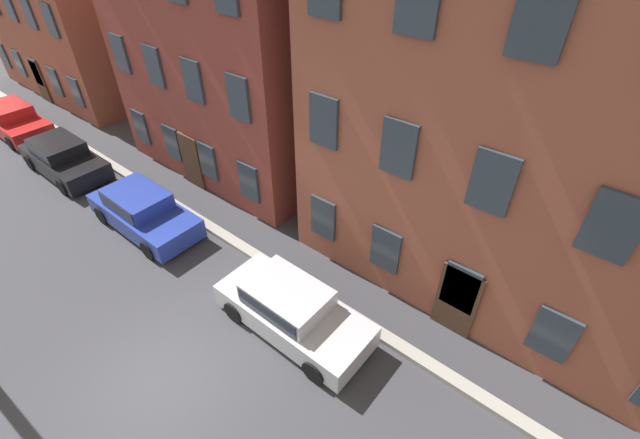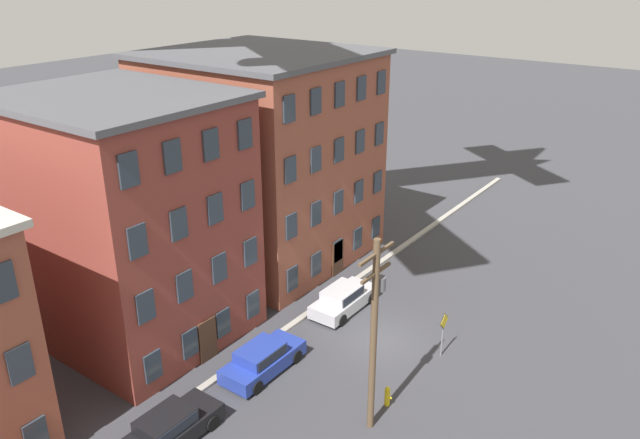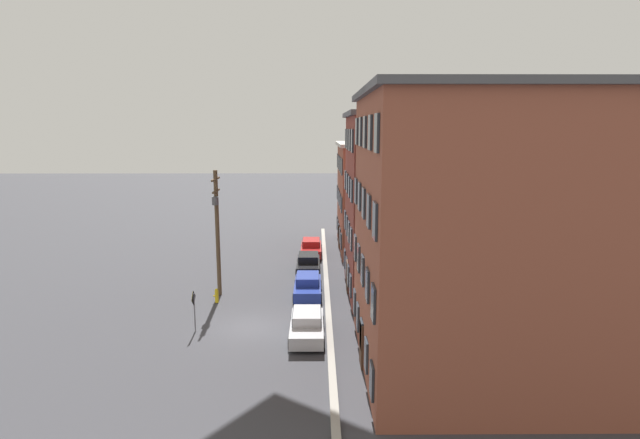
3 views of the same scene
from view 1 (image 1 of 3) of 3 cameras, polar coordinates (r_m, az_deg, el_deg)
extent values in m
plane|color=#38383D|center=(11.96, -20.04, -19.42)|extent=(200.00, 200.00, 0.00)
cube|color=#9E998E|center=(13.41, -4.33, -7.49)|extent=(56.00, 0.36, 0.16)
cube|color=#2D3842|center=(32.67, -36.56, 17.18)|extent=(0.90, 0.10, 1.40)
cube|color=#2D3842|center=(30.64, -35.17, 16.67)|extent=(0.90, 0.10, 1.40)
cube|color=#2D3842|center=(28.62, -33.60, 16.07)|extent=(0.90, 0.10, 1.40)
cube|color=#2D3842|center=(27.88, -36.09, 22.04)|extent=(0.90, 0.10, 1.40)
cube|color=#2D3842|center=(26.63, -31.81, 15.37)|extent=(0.90, 0.10, 1.40)
cube|color=#2D3842|center=(25.83, -34.36, 21.81)|extent=(0.90, 0.10, 1.40)
cube|color=#2D3842|center=(24.67, -29.75, 14.53)|extent=(0.90, 0.10, 1.40)
cube|color=#2D3842|center=(23.81, -32.35, 21.52)|extent=(0.90, 0.10, 1.40)
cube|color=#472D1E|center=(28.77, -33.23, 15.14)|extent=(1.10, 0.10, 2.20)
cube|color=#2D3842|center=(19.96, -22.75, 11.30)|extent=(0.90, 0.10, 1.40)
cube|color=#2D3842|center=(18.92, -25.10, 19.39)|extent=(0.90, 0.10, 1.40)
cube|color=#2D3842|center=(18.20, -19.09, 9.61)|extent=(0.90, 0.10, 1.40)
cube|color=#2D3842|center=(17.05, -21.29, 18.50)|extent=(0.90, 0.10, 1.40)
cube|color=#2D3842|center=(16.54, -14.72, 7.51)|extent=(0.90, 0.10, 1.40)
cube|color=#2D3842|center=(15.26, -16.61, 17.28)|extent=(0.90, 0.10, 1.40)
cube|color=#2D3842|center=(15.02, -9.48, 4.92)|extent=(0.90, 0.10, 1.40)
cube|color=#2D3842|center=(13.61, -10.84, 15.60)|extent=(0.90, 0.10, 1.40)
cube|color=#472D1E|center=(17.55, -16.76, 7.44)|extent=(1.10, 0.10, 2.20)
cube|color=brown|center=(14.39, 32.69, 19.71)|extent=(11.23, 11.70, 12.80)
cube|color=#2D3842|center=(13.06, 0.42, 0.17)|extent=(0.90, 0.10, 1.40)
cube|color=#2D3842|center=(11.36, 0.49, 12.92)|extent=(0.90, 0.10, 1.40)
cube|color=#2D3842|center=(12.12, 8.70, -4.03)|extent=(0.90, 0.10, 1.40)
cube|color=#2D3842|center=(10.25, 10.41, 9.26)|extent=(0.90, 0.10, 1.40)
cube|color=#2D3842|center=(11.53, 18.21, -8.69)|extent=(0.90, 0.10, 1.40)
cube|color=#2D3842|center=(9.56, 21.96, 4.55)|extent=(0.90, 0.10, 1.40)
cube|color=#2D3842|center=(8.37, 27.51, 22.91)|extent=(0.90, 0.10, 1.40)
cube|color=#2D3842|center=(11.37, 28.60, -13.38)|extent=(0.90, 0.10, 1.40)
cube|color=#2D3842|center=(9.36, 34.45, -0.80)|extent=(0.90, 0.10, 1.40)
cube|color=#472D1E|center=(11.89, 17.73, -10.33)|extent=(1.10, 0.10, 2.20)
cube|color=#B21E1E|center=(25.61, -35.46, 10.39)|extent=(4.40, 1.80, 0.70)
cube|color=#B21E1E|center=(25.58, -36.14, 11.70)|extent=(2.20, 1.51, 0.55)
cube|color=#1E232D|center=(25.58, -36.14, 11.70)|extent=(2.02, 1.58, 0.48)
cylinder|color=black|center=(24.58, -32.37, 10.07)|extent=(0.66, 0.22, 0.66)
cylinder|color=black|center=(24.21, -35.87, 8.27)|extent=(0.66, 0.22, 0.66)
cylinder|color=black|center=(27.19, -34.78, 11.56)|extent=(0.66, 0.22, 0.66)
cube|color=black|center=(20.81, -30.83, 6.65)|extent=(4.40, 1.80, 0.70)
cube|color=black|center=(20.72, -31.62, 8.26)|extent=(2.20, 1.51, 0.55)
cube|color=#1E232D|center=(20.72, -31.62, 8.26)|extent=(2.02, 1.58, 0.48)
cylinder|color=black|center=(19.91, -26.82, 6.02)|extent=(0.66, 0.22, 0.66)
cylinder|color=black|center=(19.46, -31.04, 3.74)|extent=(0.66, 0.22, 0.66)
cylinder|color=black|center=(22.37, -30.31, 8.32)|extent=(0.66, 0.22, 0.66)
cylinder|color=black|center=(21.98, -34.12, 6.32)|extent=(0.66, 0.22, 0.66)
cube|color=#233899|center=(16.13, -22.30, 0.54)|extent=(4.40, 1.80, 0.70)
cube|color=#233899|center=(15.94, -23.21, 2.59)|extent=(2.20, 1.51, 0.55)
cube|color=#1E232D|center=(15.94, -23.21, 2.59)|extent=(2.02, 1.58, 0.48)
cylinder|color=black|center=(15.50, -16.73, -0.62)|extent=(0.66, 0.22, 0.66)
cylinder|color=black|center=(14.92, -21.85, -3.79)|extent=(0.66, 0.22, 0.66)
cylinder|color=black|center=(17.63, -22.36, 3.19)|extent=(0.66, 0.22, 0.66)
cylinder|color=black|center=(17.12, -27.02, 0.54)|extent=(0.66, 0.22, 0.66)
cube|color=#B7B7BC|center=(11.82, -3.54, -12.52)|extent=(4.40, 1.80, 0.70)
cube|color=#B7B7BC|center=(11.44, -4.42, -10.04)|extent=(2.20, 1.51, 0.55)
cube|color=#1E232D|center=(11.44, -4.42, -10.04)|extent=(2.02, 1.58, 0.48)
cylinder|color=black|center=(11.83, 4.73, -14.11)|extent=(0.66, 0.22, 0.66)
cylinder|color=black|center=(11.05, -0.74, -19.58)|extent=(0.66, 0.22, 0.66)
cylinder|color=black|center=(13.06, -5.73, -7.63)|extent=(0.66, 0.22, 0.66)
cylinder|color=black|center=(12.35, -11.32, -11.93)|extent=(0.66, 0.22, 0.66)
camera|label=2|loc=(33.67, -84.37, 23.00)|focal=35.00mm
camera|label=3|loc=(21.51, 111.67, -10.99)|focal=28.00mm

